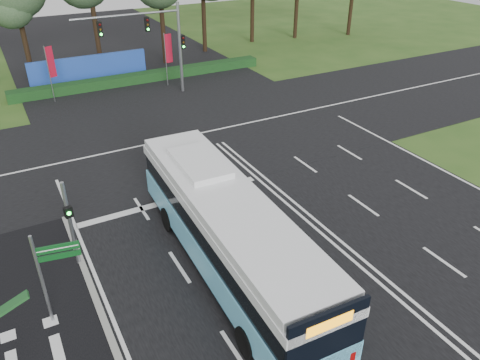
% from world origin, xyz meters
% --- Properties ---
extents(ground, '(120.00, 120.00, 0.00)m').
position_xyz_m(ground, '(0.00, 0.00, 0.00)').
color(ground, '#2D521B').
rests_on(ground, ground).
extents(road_main, '(20.00, 120.00, 0.04)m').
position_xyz_m(road_main, '(0.00, 0.00, 0.02)').
color(road_main, black).
rests_on(road_main, ground).
extents(road_cross, '(120.00, 14.00, 0.05)m').
position_xyz_m(road_cross, '(0.00, 12.00, 0.03)').
color(road_cross, black).
rests_on(road_cross, ground).
extents(kerb_strip, '(0.25, 18.00, 0.12)m').
position_xyz_m(kerb_strip, '(-10.10, -3.00, 0.06)').
color(kerb_strip, gray).
rests_on(kerb_strip, ground).
extents(city_bus, '(3.23, 13.28, 3.79)m').
position_xyz_m(city_bus, '(-4.85, -1.03, 1.91)').
color(city_bus, '#69CBF3').
rests_on(city_bus, ground).
extents(pedestrian_signal, '(0.35, 0.44, 3.93)m').
position_xyz_m(pedestrian_signal, '(-10.20, 2.21, 2.15)').
color(pedestrian_signal, gray).
rests_on(pedestrian_signal, ground).
extents(street_sign, '(1.46, 0.33, 3.79)m').
position_xyz_m(street_sign, '(-11.38, -0.60, 2.40)').
color(street_sign, gray).
rests_on(street_sign, ground).
extents(banner_flag_left, '(0.60, 0.30, 4.33)m').
position_xyz_m(banner_flag_left, '(-7.50, 23.00, 2.84)').
color(banner_flag_left, gray).
rests_on(banner_flag_left, ground).
extents(banner_flag_mid, '(0.65, 0.10, 4.38)m').
position_xyz_m(banner_flag_mid, '(1.68, 22.51, 2.86)').
color(banner_flag_mid, gray).
rests_on(banner_flag_mid, ground).
extents(traffic_light_gantry, '(8.41, 0.28, 7.00)m').
position_xyz_m(traffic_light_gantry, '(0.21, 20.50, 4.66)').
color(traffic_light_gantry, gray).
rests_on(traffic_light_gantry, ground).
extents(hedge, '(22.00, 1.20, 0.80)m').
position_xyz_m(hedge, '(0.00, 24.50, 0.40)').
color(hedge, '#133413').
rests_on(hedge, ground).
extents(blue_hoarding, '(10.00, 0.30, 2.20)m').
position_xyz_m(blue_hoarding, '(-4.00, 27.00, 1.10)').
color(blue_hoarding, '#1F45A9').
rests_on(blue_hoarding, ground).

